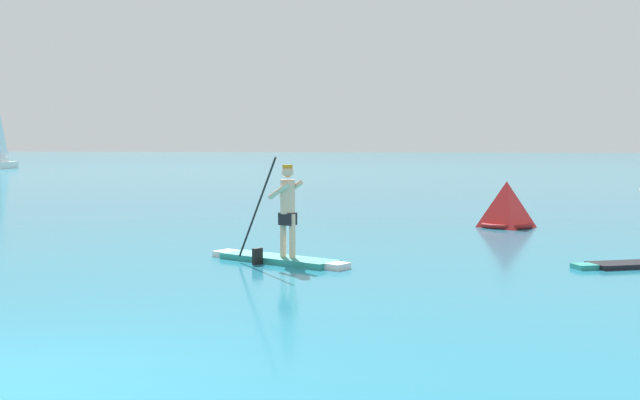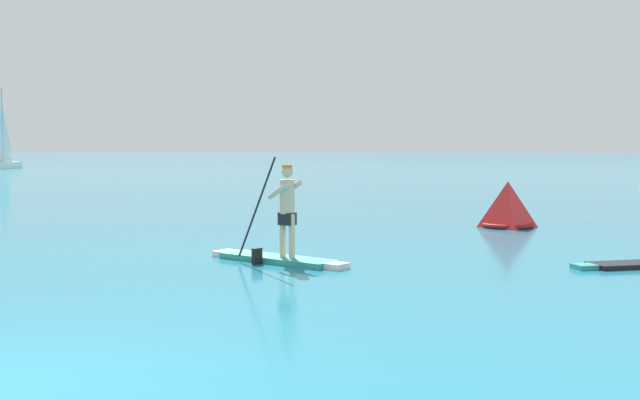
# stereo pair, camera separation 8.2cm
# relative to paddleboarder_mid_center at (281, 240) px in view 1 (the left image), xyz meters

# --- Properties ---
(paddleboarder_mid_center) EXTENTS (2.78, 1.69, 1.93)m
(paddleboarder_mid_center) POSITION_rel_paddleboarder_mid_center_xyz_m (0.00, 0.00, 0.00)
(paddleboarder_mid_center) COLOR teal
(paddleboarder_mid_center) RESTS_ON ground
(race_marker_buoy) EXTENTS (1.34, 1.34, 1.17)m
(race_marker_buoy) POSITION_rel_paddleboarder_mid_center_xyz_m (4.25, 6.98, 0.12)
(race_marker_buoy) COLOR red
(race_marker_buoy) RESTS_ON ground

